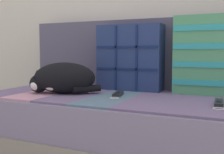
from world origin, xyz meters
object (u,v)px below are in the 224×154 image
at_px(game_remote_far, 219,103).
at_px(couch, 137,132).
at_px(throw_pillow_striped, 211,55).
at_px(sleeping_cat, 62,79).
at_px(throw_pillow_quilted, 130,58).
at_px(game_remote_near, 118,94).

bearing_deg(game_remote_far, couch, 164.15).
height_order(throw_pillow_striped, sleeping_cat, throw_pillow_striped).
height_order(throw_pillow_quilted, throw_pillow_striped, throw_pillow_striped).
distance_m(throw_pillow_quilted, throw_pillow_striped, 0.47).
relative_size(couch, game_remote_near, 9.30).
bearing_deg(throw_pillow_quilted, couch, -58.22).
relative_size(couch, game_remote_far, 8.86).
distance_m(throw_pillow_striped, game_remote_near, 0.54).
bearing_deg(throw_pillow_striped, game_remote_far, -77.73).
bearing_deg(throw_pillow_striped, couch, -151.98).
height_order(throw_pillow_striped, game_remote_near, throw_pillow_striped).
bearing_deg(couch, game_remote_far, -15.85).
height_order(throw_pillow_quilted, game_remote_near, throw_pillow_quilted).
height_order(throw_pillow_striped, game_remote_far, throw_pillow_striped).
relative_size(game_remote_near, game_remote_far, 0.95).
bearing_deg(sleeping_cat, game_remote_far, -0.46).
distance_m(sleeping_cat, game_remote_near, 0.33).
bearing_deg(throw_pillow_quilted, game_remote_far, -29.82).
bearing_deg(sleeping_cat, game_remote_near, 7.67).
xyz_separation_m(couch, game_remote_far, (0.42, -0.12, 0.21)).
bearing_deg(sleeping_cat, throw_pillow_striped, 21.43).
relative_size(couch, throw_pillow_striped, 4.11).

